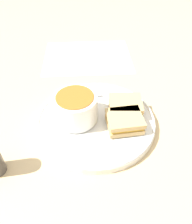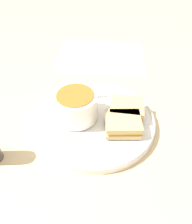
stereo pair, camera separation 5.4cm
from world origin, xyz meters
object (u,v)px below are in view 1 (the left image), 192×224
object	(u,v)px
soup_bowl	(76,108)
sandwich_half_far	(125,106)
spoon	(69,98)
sandwich_half_near	(125,121)

from	to	relation	value
soup_bowl	sandwich_half_far	world-z (taller)	soup_bowl
soup_bowl	spoon	size ratio (longest dim) A/B	0.88
soup_bowl	sandwich_half_near	xyz separation A→B (m)	(-0.05, -0.11, -0.02)
soup_bowl	sandwich_half_far	distance (m)	0.13
soup_bowl	spoon	bearing A→B (deg)	6.76
sandwich_half_near	sandwich_half_far	distance (m)	0.06
soup_bowl	sandwich_half_far	xyz separation A→B (m)	(0.00, -0.13, -0.02)
soup_bowl	sandwich_half_far	bearing A→B (deg)	-89.63
spoon	sandwich_half_near	size ratio (longest dim) A/B	1.40
sandwich_half_near	sandwich_half_far	size ratio (longest dim) A/B	0.90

